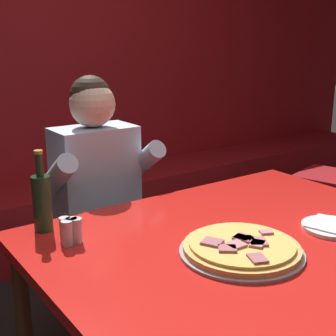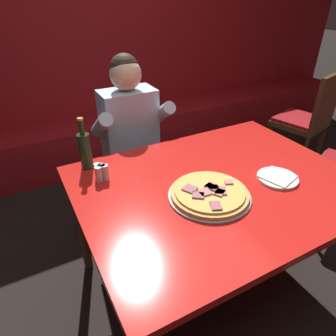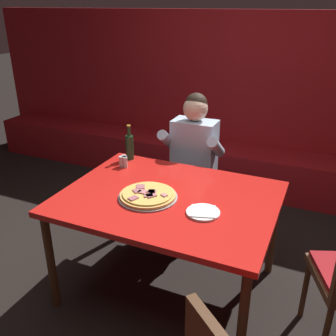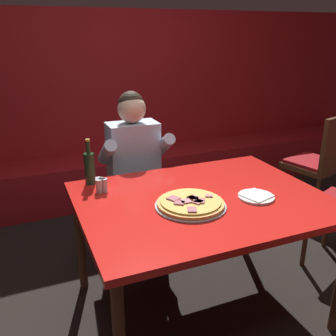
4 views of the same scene
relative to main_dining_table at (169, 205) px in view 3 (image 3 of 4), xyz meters
name	(u,v)px [view 3 (image 3 of 4)]	position (x,y,z in m)	size (l,w,h in m)	color
ground_plane	(169,286)	(0.00, 0.00, -0.70)	(24.00, 24.00, 0.00)	black
booth_wall_panel	(246,100)	(0.00, 2.18, 0.25)	(6.80, 0.16, 1.90)	maroon
booth_bench	(234,168)	(0.00, 1.86, -0.47)	(6.46, 0.48, 0.46)	maroon
main_dining_table	(169,205)	(0.00, 0.00, 0.00)	(1.42, 1.09, 0.77)	#4C2D19
pizza	(148,195)	(-0.12, -0.08, 0.09)	(0.40, 0.40, 0.05)	#9E9EA3
plate_white_paper	(203,212)	(0.28, -0.12, 0.08)	(0.21, 0.21, 0.02)	white
beer_bottle	(130,146)	(-0.56, 0.46, 0.18)	(0.07, 0.07, 0.29)	#19381E
shaker_black_pepper	(124,161)	(-0.53, 0.33, 0.11)	(0.04, 0.04, 0.09)	silver
shaker_red_pepper_flakes	(121,162)	(-0.54, 0.30, 0.11)	(0.04, 0.04, 0.09)	silver
shaker_oregano	(125,163)	(-0.51, 0.30, 0.11)	(0.04, 0.04, 0.09)	silver
shaker_parmesan	(125,162)	(-0.52, 0.31, 0.11)	(0.04, 0.04, 0.09)	silver
diner_seated_blue_shirt	(191,160)	(-0.14, 0.79, 0.00)	(0.53, 0.53, 1.27)	black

